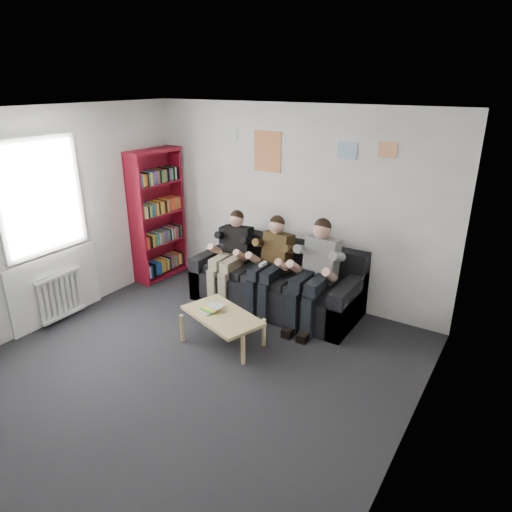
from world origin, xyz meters
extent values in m
plane|color=black|center=(0.00, 0.00, 0.00)|extent=(5.00, 5.00, 0.00)
plane|color=white|center=(0.00, 0.00, 2.70)|extent=(5.00, 5.00, 0.00)
plane|color=silver|center=(0.00, 2.50, 1.35)|extent=(4.50, 0.00, 4.50)
plane|color=silver|center=(-2.25, 0.00, 1.35)|extent=(0.00, 5.00, 5.00)
plane|color=silver|center=(2.25, 0.00, 1.35)|extent=(0.00, 5.00, 5.00)
cube|color=black|center=(0.03, 2.02, 0.22)|extent=(2.31, 0.94, 0.44)
cube|color=black|center=(0.03, 2.39, 0.67)|extent=(2.31, 0.21, 0.45)
cube|color=black|center=(-1.03, 2.02, 0.31)|extent=(0.19, 0.94, 0.63)
cube|color=black|center=(1.09, 2.02, 0.31)|extent=(0.19, 0.94, 0.63)
cube|color=black|center=(0.03, 1.93, 0.49)|extent=(1.93, 0.65, 0.10)
cube|color=maroon|center=(-2.08, 2.00, 1.01)|extent=(0.30, 0.91, 2.02)
cube|color=tan|center=(-0.02, 0.85, 0.37)|extent=(0.98, 0.54, 0.04)
cylinder|color=tan|center=(-0.46, 0.63, 0.18)|extent=(0.05, 0.05, 0.35)
cylinder|color=tan|center=(0.42, 0.63, 0.18)|extent=(0.05, 0.05, 0.35)
cylinder|color=tan|center=(-0.46, 1.07, 0.18)|extent=(0.05, 0.05, 0.35)
cylinder|color=tan|center=(0.42, 1.07, 0.18)|extent=(0.05, 0.05, 0.35)
cube|color=beige|center=(-0.22, 0.80, 0.40)|extent=(0.20, 0.14, 0.02)
cube|color=green|center=(-0.20, 0.83, 0.42)|extent=(0.20, 0.14, 0.02)
cube|color=yellow|center=(-0.18, 0.87, 0.43)|extent=(0.20, 0.14, 0.02)
cube|color=beige|center=(-0.16, 0.90, 0.45)|extent=(0.20, 0.14, 0.02)
cube|color=black|center=(-0.62, 2.06, 0.80)|extent=(0.37, 0.27, 0.53)
sphere|color=tan|center=(-0.62, 2.02, 1.16)|extent=(0.21, 0.21, 0.21)
sphere|color=black|center=(-0.62, 2.04, 1.19)|extent=(0.20, 0.20, 0.20)
cube|color=gray|center=(-0.62, 1.78, 0.61)|extent=(0.34, 0.43, 0.14)
cube|color=gray|center=(-0.62, 1.58, 0.27)|extent=(0.32, 0.13, 0.55)
cube|color=black|center=(-0.62, 1.52, 0.05)|extent=(0.32, 0.24, 0.09)
cube|color=brown|center=(0.03, 2.06, 0.81)|extent=(0.39, 0.28, 0.55)
sphere|color=tan|center=(0.03, 2.03, 1.18)|extent=(0.21, 0.21, 0.21)
sphere|color=black|center=(0.03, 2.04, 1.22)|extent=(0.20, 0.20, 0.20)
cube|color=black|center=(0.03, 1.78, 0.61)|extent=(0.35, 0.44, 0.14)
cube|color=black|center=(0.03, 1.56, 0.27)|extent=(0.33, 0.13, 0.55)
cube|color=black|center=(0.03, 1.51, 0.05)|extent=(0.33, 0.25, 0.10)
cube|color=silver|center=(0.03, 1.68, 0.76)|extent=(0.04, 0.13, 0.04)
cube|color=silver|center=(0.67, 2.07, 0.83)|extent=(0.42, 0.31, 0.59)
sphere|color=tan|center=(0.67, 2.03, 1.23)|extent=(0.23, 0.23, 0.23)
sphere|color=black|center=(0.67, 2.05, 1.27)|extent=(0.22, 0.22, 0.22)
cube|color=black|center=(0.67, 1.76, 0.62)|extent=(0.38, 0.48, 0.16)
cube|color=black|center=(0.67, 1.53, 0.27)|extent=(0.35, 0.15, 0.55)
cube|color=black|center=(0.67, 1.47, 0.05)|extent=(0.35, 0.27, 0.10)
cylinder|color=white|center=(-2.15, -0.08, 0.35)|extent=(0.06, 0.06, 0.60)
cylinder|color=white|center=(-2.15, 0.00, 0.35)|extent=(0.06, 0.06, 0.60)
cylinder|color=white|center=(-2.15, 0.08, 0.35)|extent=(0.06, 0.06, 0.60)
cylinder|color=white|center=(-2.15, 0.16, 0.35)|extent=(0.06, 0.06, 0.60)
cylinder|color=white|center=(-2.15, 0.24, 0.35)|extent=(0.06, 0.06, 0.60)
cylinder|color=white|center=(-2.15, 0.32, 0.35)|extent=(0.06, 0.06, 0.60)
cylinder|color=white|center=(-2.15, 0.40, 0.35)|extent=(0.06, 0.06, 0.60)
cylinder|color=white|center=(-2.15, 0.48, 0.35)|extent=(0.06, 0.06, 0.60)
cube|color=white|center=(-2.15, 0.20, 0.07)|extent=(0.10, 0.64, 0.04)
cube|color=white|center=(-2.15, 0.20, 0.63)|extent=(0.10, 0.64, 0.04)
cube|color=white|center=(-2.23, 0.20, 1.65)|extent=(0.02, 1.00, 1.30)
cube|color=white|center=(-2.22, 0.20, 2.33)|extent=(0.05, 1.12, 0.06)
cube|color=white|center=(-2.22, 0.20, 0.97)|extent=(0.05, 1.12, 0.06)
cube|color=white|center=(-2.22, 0.20, 0.45)|extent=(0.03, 1.30, 0.90)
cube|color=#E3B450|center=(-0.40, 2.49, 2.05)|extent=(0.42, 0.01, 0.55)
cube|color=#3A8AC7|center=(0.75, 2.49, 2.15)|extent=(0.25, 0.01, 0.20)
cube|color=#D2417B|center=(1.25, 2.49, 2.20)|extent=(0.22, 0.01, 0.18)
cube|color=silver|center=(-1.00, 2.49, 2.25)|extent=(0.20, 0.01, 0.14)
camera|label=1|loc=(2.86, -2.95, 2.98)|focal=32.00mm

